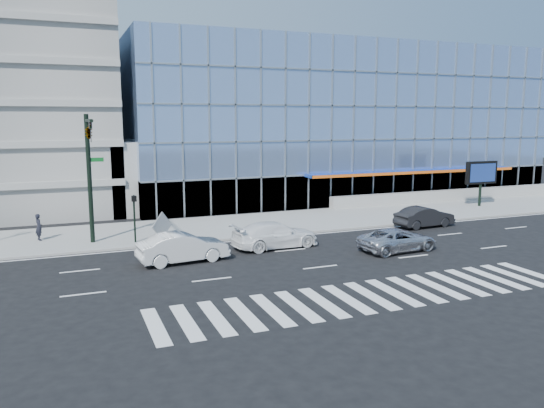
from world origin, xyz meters
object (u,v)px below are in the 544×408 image
at_px(white_suv, 275,235).
at_px(pedestrian, 39,227).
at_px(ped_signal_post, 134,211).
at_px(dark_sedan, 424,217).
at_px(white_sedan, 183,247).
at_px(marquee_sign, 481,173).
at_px(traffic_signal, 89,148).
at_px(silver_suv, 398,240).
at_px(tilted_panel, 162,226).

xyz_separation_m(white_suv, pedestrian, (-13.56, 6.83, 0.21)).
bearing_deg(ped_signal_post, dark_sedan, -6.20).
bearing_deg(white_suv, ped_signal_post, 58.36).
distance_m(white_suv, white_sedan, 6.13).
relative_size(ped_signal_post, marquee_sign, 0.75).
distance_m(traffic_signal, white_suv, 12.24).
relative_size(traffic_signal, marquee_sign, 2.00).
bearing_deg(pedestrian, silver_suv, -138.20).
height_order(silver_suv, tilted_panel, tilted_panel).
bearing_deg(dark_sedan, pedestrian, 74.50).
distance_m(traffic_signal, dark_sedan, 23.63).
relative_size(traffic_signal, pedestrian, 4.68).
bearing_deg(ped_signal_post, tilted_panel, 1.92).
bearing_deg(white_sedan, tilted_panel, -3.40).
height_order(marquee_sign, pedestrian, marquee_sign).
bearing_deg(marquee_sign, white_sedan, -163.93).
bearing_deg(marquee_sign, dark_sedan, -152.38).
xyz_separation_m(dark_sedan, tilted_panel, (-18.74, 2.28, 0.31)).
relative_size(ped_signal_post, white_sedan, 0.60).
bearing_deg(marquee_sign, ped_signal_post, -174.29).
xyz_separation_m(ped_signal_post, marquee_sign, (30.50, 3.05, 0.93)).
height_order(dark_sedan, tilted_panel, tilted_panel).
relative_size(traffic_signal, white_suv, 1.46).
bearing_deg(silver_suv, white_sedan, 74.94).
xyz_separation_m(white_suv, dark_sedan, (12.52, 1.73, -0.04)).
xyz_separation_m(traffic_signal, white_suv, (10.41, -3.57, -5.37)).
height_order(marquee_sign, white_suv, marquee_sign).
bearing_deg(tilted_panel, traffic_signal, 147.82).
bearing_deg(white_suv, white_sedan, 96.53).
bearing_deg(white_suv, marquee_sign, -77.92).
distance_m(traffic_signal, white_sedan, 8.43).
bearing_deg(white_sedan, dark_sedan, -86.67).
bearing_deg(pedestrian, white_suv, -137.65).
distance_m(marquee_sign, tilted_panel, 29.03).
distance_m(ped_signal_post, white_suv, 8.94).
bearing_deg(tilted_panel, marquee_sign, -32.12).
bearing_deg(traffic_signal, white_suv, -18.94).
distance_m(marquee_sign, dark_sedan, 11.60).
relative_size(white_suv, dark_sedan, 1.20).
bearing_deg(white_suv, pedestrian, 58.12).
height_order(traffic_signal, dark_sedan, traffic_signal).
height_order(ped_signal_post, tilted_panel, ped_signal_post).
height_order(ped_signal_post, white_sedan, ped_signal_post).
bearing_deg(white_sedan, traffic_signal, 36.74).
relative_size(dark_sedan, pedestrian, 2.67).
xyz_separation_m(white_sedan, dark_sedan, (18.52, 2.96, -0.07)).
distance_m(traffic_signal, pedestrian, 6.87).
bearing_deg(ped_signal_post, traffic_signal, -171.48).
height_order(traffic_signal, silver_suv, traffic_signal).
relative_size(ped_signal_post, pedestrian, 1.75).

